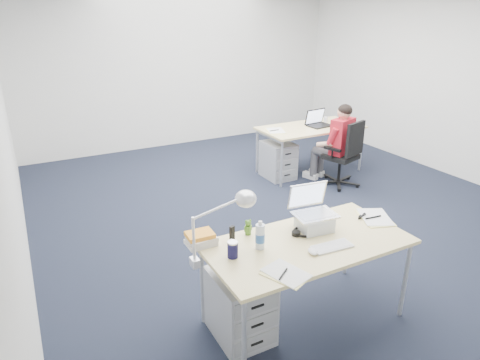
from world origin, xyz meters
name	(u,v)px	position (x,y,z in m)	size (l,w,h in m)	color
floor	(287,211)	(0.00, 0.00, 0.00)	(7.00, 7.00, 0.00)	black
room	(294,75)	(0.00, 0.00, 1.71)	(6.02, 7.02, 2.80)	silver
desk_near	(307,247)	(-1.03, -1.78, 0.68)	(1.60, 0.80, 0.73)	#D8C37C
desk_far	(311,130)	(1.12, 1.08, 0.68)	(1.60, 0.80, 0.73)	#D8C37C
office_chair	(341,167)	(1.18, 0.38, 0.28)	(0.77, 0.77, 0.97)	black
seated_person	(333,144)	(1.14, 0.54, 0.59)	(0.52, 0.72, 1.18)	#B51926
drawer_pedestal_near	(240,306)	(-1.59, -1.70, 0.28)	(0.40, 0.50, 0.55)	#AAACAF
drawer_pedestal_far	(278,160)	(0.54, 1.08, 0.28)	(0.40, 0.50, 0.55)	#AAACAF
silver_laptop	(315,209)	(-0.87, -1.64, 0.91)	(0.34, 0.27, 0.36)	silver
wireless_keyboard	(332,246)	(-0.92, -1.93, 0.74)	(0.32, 0.13, 0.02)	white
computer_mouse	(313,252)	(-1.11, -1.94, 0.75)	(0.06, 0.10, 0.04)	white
headphones	(304,231)	(-0.98, -1.65, 0.75)	(0.23, 0.18, 0.04)	black
can_koozie	(233,249)	(-1.65, -1.70, 0.79)	(0.08, 0.08, 0.13)	#14123A
water_bottle	(260,235)	(-1.41, -1.69, 0.84)	(0.07, 0.07, 0.23)	silver
bear_figurine	(248,227)	(-1.39, -1.45, 0.80)	(0.07, 0.05, 0.13)	#316A1C
book_stack	(201,239)	(-1.78, -1.43, 0.78)	(0.22, 0.17, 0.10)	silver
cordless_phone	(232,235)	(-1.56, -1.52, 0.80)	(0.04, 0.02, 0.15)	black
papers_left	(286,274)	(-1.44, -2.07, 0.74)	(0.21, 0.30, 0.01)	#FCF292
papers_right	(375,218)	(-0.28, -1.72, 0.74)	(0.23, 0.33, 0.01)	#FCF292
sunglasses	(362,216)	(-0.37, -1.66, 0.74)	(0.11, 0.05, 0.03)	black
desk_lamp	(214,229)	(-1.78, -1.68, 0.99)	(0.46, 0.17, 0.52)	silver
dark_laptop	(321,118)	(1.26, 1.03, 0.86)	(0.36, 0.35, 0.26)	black
far_cup	(326,120)	(1.48, 1.17, 0.78)	(0.06, 0.06, 0.09)	white
far_papers	(275,131)	(0.49, 1.10, 0.73)	(0.23, 0.33, 0.01)	white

